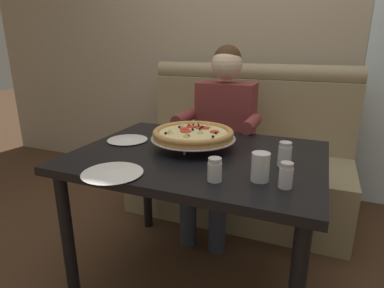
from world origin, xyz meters
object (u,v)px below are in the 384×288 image
pizza (193,134)px  shaker_pepper_flakes (215,171)px  diner_main (221,129)px  shaker_oregano (286,177)px  shaker_parmesan (285,156)px  plate_near_right (127,139)px  drinking_glass (260,169)px  dining_table (198,170)px  plate_near_left (112,172)px  booth_bench (240,161)px

pizza → shaker_pepper_flakes: (0.24, -0.36, -0.03)m
diner_main → shaker_oregano: size_ratio=12.69×
shaker_pepper_flakes → shaker_parmesan: shaker_parmesan is taller
diner_main → shaker_pepper_flakes: 0.99m
shaker_pepper_flakes → plate_near_right: shaker_pepper_flakes is taller
drinking_glass → shaker_oregano: bearing=-15.2°
diner_main → shaker_pepper_flakes: (0.27, -0.95, 0.09)m
shaker_oregano → shaker_parmesan: size_ratio=0.91×
dining_table → shaker_parmesan: shaker_parmesan is taller
plate_near_left → plate_near_right: size_ratio=1.15×
pizza → shaker_oregano: 0.60m
dining_table → plate_near_left: 0.47m
dining_table → diner_main: 0.67m
drinking_glass → shaker_pepper_flakes: bearing=-156.8°
plate_near_left → booth_bench: bearing=79.9°
plate_near_right → diner_main: bearing=59.2°
diner_main → shaker_oregano: diner_main is taller
booth_bench → drinking_glass: bearing=-73.1°
shaker_oregano → plate_near_left: 0.70m
shaker_pepper_flakes → drinking_glass: bearing=23.2°
diner_main → pizza: (0.03, -0.59, 0.12)m
booth_bench → shaker_oregano: booth_bench is taller
plate_near_right → plate_near_left: bearing=-64.2°
drinking_glass → booth_bench: bearing=106.9°
booth_bench → plate_near_right: 1.05m
shaker_oregano → pizza: bearing=147.9°
booth_bench → shaker_pepper_flakes: 1.30m
booth_bench → dining_table: 0.96m
shaker_oregano → plate_near_right: (-0.90, 0.30, -0.03)m
pizza → shaker_parmesan: 0.48m
dining_table → shaker_parmesan: bearing=-2.9°
shaker_pepper_flakes → plate_near_left: shaker_pepper_flakes is taller
shaker_oregano → shaker_parmesan: (-0.03, 0.23, 0.00)m
diner_main → pizza: size_ratio=2.91×
shaker_oregano → drinking_glass: (-0.10, 0.03, 0.01)m
diner_main → plate_near_left: bearing=-98.3°
booth_bench → drinking_glass: booth_bench is taller
booth_bench → shaker_pepper_flakes: (0.18, -1.22, 0.40)m
diner_main → drinking_glass: (0.43, -0.88, 0.10)m
diner_main → plate_near_left: diner_main is taller
diner_main → pizza: diner_main is taller
diner_main → shaker_parmesan: bearing=-53.6°
shaker_parmesan → drinking_glass: 0.21m
dining_table → shaker_oregano: size_ratio=12.07×
booth_bench → pizza: size_ratio=3.73×
dining_table → drinking_glass: bearing=-32.6°
diner_main → plate_near_left: size_ratio=4.94×
dining_table → shaker_pepper_flakes: bearing=-58.1°
plate_near_left → shaker_pepper_flakes: bearing=12.8°
pizza → shaker_oregano: bearing=-32.1°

